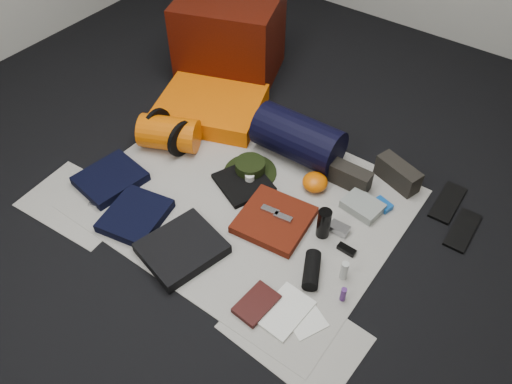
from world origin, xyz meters
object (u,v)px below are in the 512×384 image
Objects in this scene: stuff_sack at (169,133)px; navy_duffel at (298,138)px; red_cabinet at (230,37)px; paperback_book at (257,304)px; compact_camera at (339,229)px; sleeping_pad at (211,107)px; water_bottle at (324,223)px.

navy_duffel is at bearing 30.24° from stuff_sack.
paperback_book is (1.25, -1.41, -0.25)m from red_cabinet.
stuff_sack is 0.75m from navy_duffel.
red_cabinet is at bearing 146.55° from compact_camera.
navy_duffel is (0.65, -0.00, 0.07)m from sleeping_pad.
red_cabinet is at bearing 113.58° from sleeping_pad.
navy_duffel reaches higher than sleeping_pad.
red_cabinet is 1.57m from water_bottle.
water_bottle is at bearing -133.08° from compact_camera.
water_bottle is at bearing 91.58° from paperback_book.
water_bottle is (1.07, -0.04, -0.01)m from stuff_sack.
sleeping_pad is 0.38m from stuff_sack.
sleeping_pad is 1.85× the size of stuff_sack.
sleeping_pad is at bearing 142.52° from paperback_book.
sleeping_pad is at bearing -86.37° from red_cabinet.
water_bottle reaches higher than compact_camera.
navy_duffel is at bearing 141.67° from compact_camera.
red_cabinet reaches higher than water_bottle.
stuff_sack is at bearing 177.64° from water_bottle.
red_cabinet is 1.90m from paperback_book.
navy_duffel reaches higher than paperback_book.
navy_duffel is (0.86, -0.46, -0.13)m from red_cabinet.
sleeping_pad is at bearing 90.71° from stuff_sack.
red_cabinet is 1.02× the size of sleeping_pad.
red_cabinet is 1.28× the size of navy_duffel.
sleeping_pad is 3.13× the size of paperback_book.
paperback_book is (0.40, -0.95, -0.12)m from navy_duffel.
navy_duffel reaches higher than water_bottle.
compact_camera is at bearing 48.85° from water_bottle.
sleeping_pad is 1.16m from water_bottle.
water_bottle is 0.53m from paperback_book.
navy_duffel is at bearing -0.31° from sleeping_pad.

